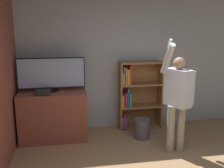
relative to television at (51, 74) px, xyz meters
name	(u,v)px	position (x,y,z in m)	size (l,w,h in m)	color
wall_back	(125,62)	(1.46, 0.39, 0.12)	(6.21, 0.06, 2.70)	#9EA3A8
tv_ledge	(53,115)	(0.00, -0.04, -0.78)	(1.21, 0.64, 0.91)	brown
television	(51,74)	(0.00, 0.00, 0.00)	(1.20, 0.22, 0.62)	black
game_console	(44,92)	(-0.14, -0.21, -0.28)	(0.25, 0.18, 0.08)	black
bookshelf	(136,95)	(1.66, 0.21, -0.53)	(0.88, 0.28, 1.38)	brown
person	(178,96)	(2.03, -0.94, -0.26)	(0.58, 0.55, 1.90)	gray
waste_bin	(142,129)	(1.63, -0.31, -1.05)	(0.30, 0.30, 0.36)	#4C4C51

